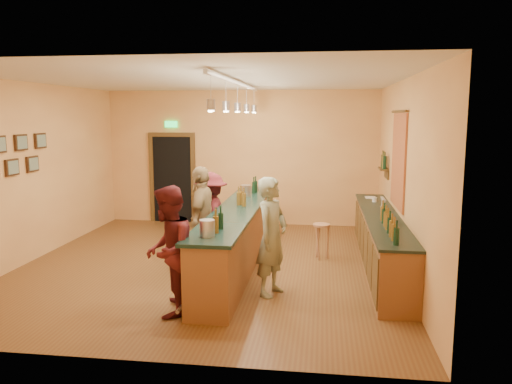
# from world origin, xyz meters

# --- Properties ---
(floor) EXTENTS (7.00, 7.00, 0.00)m
(floor) POSITION_xyz_m (0.00, 0.00, 0.00)
(floor) COLOR brown
(floor) RESTS_ON ground
(ceiling) EXTENTS (6.50, 7.00, 0.02)m
(ceiling) POSITION_xyz_m (0.00, 0.00, 3.20)
(ceiling) COLOR silver
(ceiling) RESTS_ON wall_back
(wall_back) EXTENTS (6.50, 0.02, 3.20)m
(wall_back) POSITION_xyz_m (0.00, 3.50, 1.60)
(wall_back) COLOR #C9864B
(wall_back) RESTS_ON floor
(wall_front) EXTENTS (6.50, 0.02, 3.20)m
(wall_front) POSITION_xyz_m (0.00, -3.50, 1.60)
(wall_front) COLOR #C9864B
(wall_front) RESTS_ON floor
(wall_left) EXTENTS (0.02, 7.00, 3.20)m
(wall_left) POSITION_xyz_m (-3.25, 0.00, 1.60)
(wall_left) COLOR #C9864B
(wall_left) RESTS_ON floor
(wall_right) EXTENTS (0.02, 7.00, 3.20)m
(wall_right) POSITION_xyz_m (3.25, 0.00, 1.60)
(wall_right) COLOR #C9864B
(wall_right) RESTS_ON floor
(doorway) EXTENTS (1.15, 0.09, 2.48)m
(doorway) POSITION_xyz_m (-1.70, 3.47, 1.13)
(doorway) COLOR black
(doorway) RESTS_ON wall_back
(tapestry) EXTENTS (0.03, 1.40, 1.60)m
(tapestry) POSITION_xyz_m (3.23, 0.40, 1.85)
(tapestry) COLOR #A83221
(tapestry) RESTS_ON wall_right
(bottle_shelf) EXTENTS (0.17, 0.55, 0.54)m
(bottle_shelf) POSITION_xyz_m (3.17, 1.90, 1.67)
(bottle_shelf) COLOR #4B3216
(bottle_shelf) RESTS_ON wall_right
(picture_grid) EXTENTS (0.06, 2.20, 0.70)m
(picture_grid) POSITION_xyz_m (-3.21, -0.75, 1.95)
(picture_grid) COLOR #382111
(picture_grid) RESTS_ON wall_left
(back_counter) EXTENTS (0.60, 4.55, 1.27)m
(back_counter) POSITION_xyz_m (2.97, 0.18, 0.49)
(back_counter) COLOR brown
(back_counter) RESTS_ON floor
(tasting_bar) EXTENTS (0.73, 5.10, 1.38)m
(tasting_bar) POSITION_xyz_m (0.52, -0.00, 0.61)
(tasting_bar) COLOR brown
(tasting_bar) RESTS_ON floor
(pendant_track) EXTENTS (0.11, 4.60, 0.50)m
(pendant_track) POSITION_xyz_m (0.52, -0.00, 2.98)
(pendant_track) COLOR silver
(pendant_track) RESTS_ON ceiling
(bartender) EXTENTS (0.63, 0.75, 1.74)m
(bartender) POSITION_xyz_m (1.24, -1.28, 0.87)
(bartender) COLOR gray
(bartender) RESTS_ON floor
(customer_a) EXTENTS (0.72, 0.89, 1.72)m
(customer_a) POSITION_xyz_m (-0.03, -2.20, 0.86)
(customer_a) COLOR #59191E
(customer_a) RESTS_ON floor
(customer_b) EXTENTS (0.45, 1.05, 1.79)m
(customer_b) POSITION_xyz_m (-0.03, -0.36, 0.89)
(customer_b) COLOR #997A51
(customer_b) RESTS_ON floor
(customer_c) EXTENTS (0.77, 1.13, 1.62)m
(customer_c) POSITION_xyz_m (-0.03, 0.29, 0.81)
(customer_c) COLOR #59191E
(customer_c) RESTS_ON floor
(bar_stool) EXTENTS (0.32, 0.32, 0.65)m
(bar_stool) POSITION_xyz_m (1.95, 0.67, 0.51)
(bar_stool) COLOR #A6714B
(bar_stool) RESTS_ON floor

